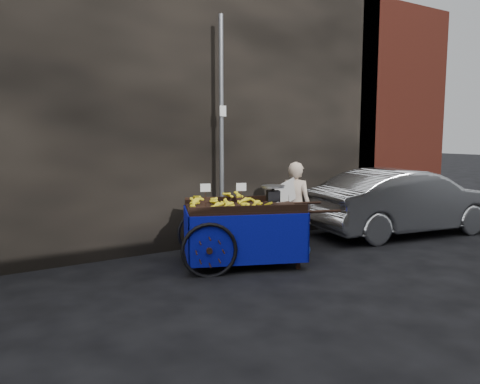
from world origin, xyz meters
TOP-DOWN VIEW (x-y plane):
  - ground at (0.00, 0.00)m, footprint 80.00×80.00m
  - building_wall at (0.39, 2.60)m, footprint 13.50×2.00m
  - street_pole at (0.30, 1.30)m, footprint 0.12×0.10m
  - banana_cart at (0.03, 0.29)m, footprint 2.63×1.90m
  - vendor at (1.28, 0.47)m, footprint 0.87×0.67m
  - plastic_bag at (1.03, -0.00)m, footprint 0.31×0.25m
  - parked_car at (4.04, 0.36)m, footprint 4.16×2.03m

SIDE VIEW (x-z plane):
  - ground at x=0.00m, z-range 0.00..0.00m
  - plastic_bag at x=1.03m, z-range 0.00..0.28m
  - parked_car at x=4.04m, z-range 0.00..1.31m
  - vendor at x=1.28m, z-range 0.00..1.55m
  - banana_cart at x=0.03m, z-range 0.15..1.46m
  - street_pole at x=0.30m, z-range 0.01..4.01m
  - building_wall at x=0.39m, z-range 0.00..5.00m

